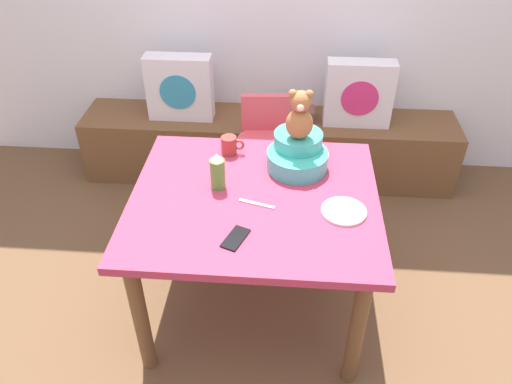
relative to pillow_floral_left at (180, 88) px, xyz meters
name	(u,v)px	position (x,y,z in m)	size (l,w,h in m)	color
ground_plane	(255,303)	(0.60, -1.23, -0.68)	(8.00, 8.00, 0.00)	brown
window_bench	(268,147)	(0.60, 0.02, -0.45)	(2.60, 0.44, 0.46)	brown
pillow_floral_left	(180,88)	(0.00, 0.00, 0.00)	(0.44, 0.15, 0.44)	silver
pillow_floral_right	(359,94)	(1.19, 0.00, 0.00)	(0.44, 0.15, 0.44)	silver
book_stack	(299,114)	(0.81, 0.02, -0.18)	(0.20, 0.14, 0.09)	brown
dining_table	(254,214)	(0.60, -1.23, -0.05)	(1.14, 1.00, 0.74)	#B73351
highchair	(266,144)	(0.60, -0.42, -0.16)	(0.34, 0.47, 0.79)	#D84C59
infant_seat_teal	(298,153)	(0.79, -0.96, 0.13)	(0.30, 0.33, 0.16)	#3CB1A4
teddy_bear	(300,116)	(0.79, -0.96, 0.34)	(0.13, 0.12, 0.25)	#A4663A
ketchup_bottle	(218,172)	(0.43, -1.17, 0.15)	(0.07, 0.07, 0.18)	#4C8C33
coffee_mug	(229,145)	(0.44, -0.87, 0.11)	(0.12, 0.08, 0.09)	#9E332D
dinner_plate_near	(344,211)	(1.00, -1.31, 0.07)	(0.20, 0.20, 0.01)	white
cell_phone	(236,238)	(0.55, -1.52, 0.06)	(0.07, 0.14, 0.01)	black
table_fork	(257,204)	(0.62, -1.29, 0.06)	(0.02, 0.17, 0.01)	silver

